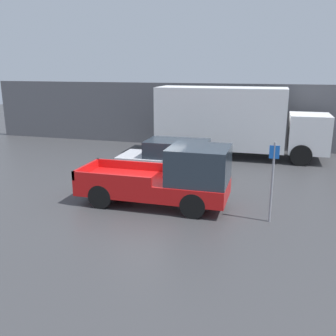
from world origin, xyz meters
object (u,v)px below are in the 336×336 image
pickup_truck (170,178)px  delivery_truck (233,120)px  parking_sign (272,178)px  newspaper_box (207,139)px  car (175,158)px

pickup_truck → delivery_truck: delivery_truck is taller
pickup_truck → delivery_truck: (1.22, 8.13, 0.96)m
pickup_truck → delivery_truck: bearing=81.5°
pickup_truck → parking_sign: (3.41, -0.52, 0.42)m
delivery_truck → newspaper_box: bearing=130.6°
car → newspaper_box: (0.27, 6.55, -0.34)m
pickup_truck → parking_sign: size_ratio=2.05×
parking_sign → newspaper_box: parking_sign is taller
delivery_truck → parking_sign: size_ratio=3.48×
delivery_truck → newspaper_box: delivery_truck is taller
delivery_truck → parking_sign: delivery_truck is taller
delivery_truck → parking_sign: (2.19, -8.65, -0.54)m
car → delivery_truck: bearing=66.6°
pickup_truck → car: size_ratio=1.08×
pickup_truck → parking_sign: bearing=-8.6°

